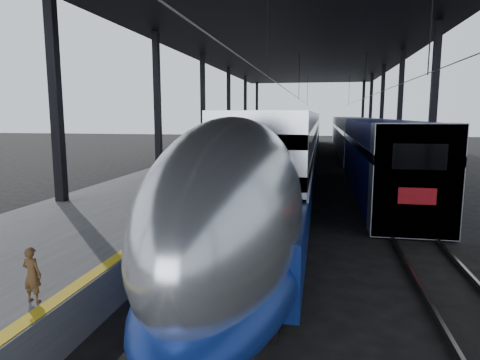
# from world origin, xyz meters

# --- Properties ---
(ground) EXTENTS (160.00, 160.00, 0.00)m
(ground) POSITION_xyz_m (0.00, 0.00, 0.00)
(ground) COLOR black
(ground) RESTS_ON ground
(platform) EXTENTS (6.00, 80.00, 1.00)m
(platform) POSITION_xyz_m (-3.50, 20.00, 0.50)
(platform) COLOR #4C4C4F
(platform) RESTS_ON ground
(yellow_strip) EXTENTS (0.30, 80.00, 0.01)m
(yellow_strip) POSITION_xyz_m (-0.70, 20.00, 1.00)
(yellow_strip) COLOR gold
(yellow_strip) RESTS_ON platform
(rails) EXTENTS (6.52, 80.00, 0.16)m
(rails) POSITION_xyz_m (4.50, 20.00, 0.08)
(rails) COLOR slate
(rails) RESTS_ON ground
(canopy) EXTENTS (18.00, 75.00, 9.47)m
(canopy) POSITION_xyz_m (1.90, 20.00, 9.12)
(canopy) COLOR black
(canopy) RESTS_ON ground
(tgv_train) EXTENTS (3.04, 65.20, 4.35)m
(tgv_train) POSITION_xyz_m (2.00, 26.75, 2.04)
(tgv_train) COLOR #BABDC2
(tgv_train) RESTS_ON ground
(second_train) EXTENTS (2.88, 56.05, 3.96)m
(second_train) POSITION_xyz_m (7.00, 32.71, 2.01)
(second_train) COLOR navy
(second_train) RESTS_ON ground
(child) EXTENTS (0.38, 0.27, 0.99)m
(child) POSITION_xyz_m (-1.05, -3.12, 1.49)
(child) COLOR #4E331A
(child) RESTS_ON platform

